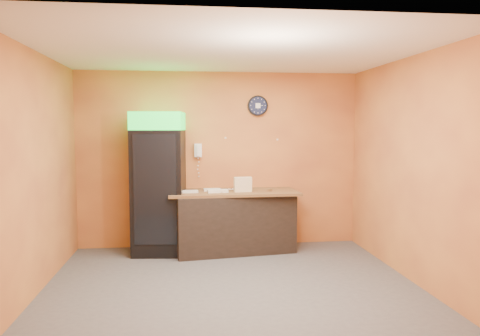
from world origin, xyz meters
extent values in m
plane|color=#47474C|center=(0.00, 0.00, 0.00)|extent=(4.50, 4.50, 0.00)
cube|color=#DF8E3E|center=(0.00, 2.00, 1.40)|extent=(4.50, 0.02, 2.80)
cube|color=#DF8E3E|center=(-2.25, 0.00, 1.40)|extent=(0.02, 4.00, 2.80)
cube|color=#DF8E3E|center=(2.25, 0.00, 1.40)|extent=(0.02, 4.00, 2.80)
cube|color=white|center=(0.00, 0.00, 2.80)|extent=(4.50, 4.00, 0.02)
cube|color=black|center=(-0.95, 1.65, 0.94)|extent=(0.82, 0.82, 1.88)
cube|color=green|center=(-0.95, 1.65, 2.01)|extent=(0.82, 0.82, 0.27)
cube|color=black|center=(-0.91, 1.27, 1.02)|extent=(0.62, 0.08, 1.61)
cube|color=black|center=(0.18, 1.60, 0.45)|extent=(1.89, 1.04, 0.90)
cylinder|color=black|center=(0.62, 1.98, 2.26)|extent=(0.33, 0.05, 0.33)
cylinder|color=#0F1433|center=(0.62, 1.95, 2.26)|extent=(0.28, 0.01, 0.28)
cube|color=white|center=(0.62, 1.94, 2.26)|extent=(0.08, 0.00, 0.08)
cube|color=white|center=(-0.34, 1.96, 1.55)|extent=(0.12, 0.07, 0.21)
cube|color=white|center=(-0.34, 1.91, 1.55)|extent=(0.05, 0.04, 0.17)
cube|color=brown|center=(0.18, 1.60, 0.92)|extent=(2.00, 0.91, 0.04)
cube|color=beige|center=(0.32, 1.48, 0.97)|extent=(0.28, 0.12, 0.06)
cube|color=beige|center=(0.32, 1.48, 1.02)|extent=(0.28, 0.12, 0.06)
cube|color=beige|center=(0.32, 1.48, 1.08)|extent=(0.28, 0.12, 0.06)
cube|color=beige|center=(0.32, 1.48, 1.14)|extent=(0.28, 0.12, 0.06)
cube|color=silver|center=(-0.49, 1.47, 0.96)|extent=(0.25, 0.11, 0.04)
cube|color=silver|center=(-0.07, 1.45, 0.96)|extent=(0.32, 0.15, 0.04)
cube|color=silver|center=(-0.14, 1.64, 0.96)|extent=(0.27, 0.12, 0.04)
cylinder|color=silver|center=(0.27, 1.72, 0.97)|extent=(0.06, 0.06, 0.06)
camera|label=1|loc=(-0.54, -5.51, 1.92)|focal=35.00mm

